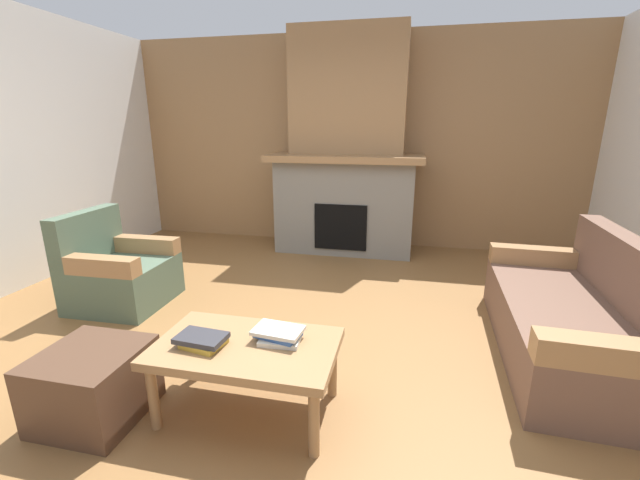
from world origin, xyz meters
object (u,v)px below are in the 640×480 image
(coffee_table, at_px, (246,352))
(ottoman, at_px, (94,384))
(couch, at_px, (576,318))
(armchair, at_px, (118,273))
(fireplace, at_px, (346,159))

(coffee_table, relative_size, ottoman, 1.92)
(couch, height_order, ottoman, couch)
(couch, relative_size, armchair, 2.16)
(fireplace, height_order, ottoman, fireplace)
(couch, xyz_separation_m, coffee_table, (-2.02, -1.04, 0.09))
(armchair, distance_m, ottoman, 1.61)
(fireplace, bearing_deg, armchair, -129.27)
(fireplace, height_order, armchair, fireplace)
(couch, bearing_deg, fireplace, 131.76)
(ottoman, bearing_deg, fireplace, 76.10)
(fireplace, xyz_separation_m, armchair, (-1.75, -2.14, -0.87))
(coffee_table, bearing_deg, armchair, 146.71)
(fireplace, distance_m, coffee_table, 3.35)
(couch, xyz_separation_m, ottoman, (-2.84, -1.26, -0.09))
(couch, bearing_deg, ottoman, -156.05)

